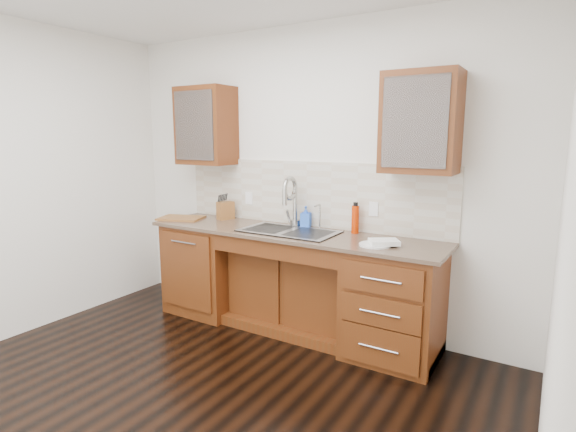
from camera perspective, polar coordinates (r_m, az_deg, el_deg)
The scene contains 24 objects.
ground at distance 3.23m, azimuth -14.15°, elevation -23.57°, with size 4.00×3.50×0.10m, color black.
wall_back at distance 4.17m, azimuth 2.86°, elevation 4.90°, with size 4.00×0.10×2.70m, color silver.
base_cabinet_left at distance 4.58m, azimuth -10.02°, elevation -6.36°, with size 0.70×0.62×0.88m, color #593014.
base_cabinet_center at distance 4.15m, azimuth 0.94°, elevation -9.29°, with size 1.20×0.44×0.70m, color #593014.
base_cabinet_right at distance 3.68m, azimuth 13.33°, elevation -10.67°, with size 0.70×0.62×0.88m, color #593014.
countertop at distance 3.91m, azimuth 0.19°, elevation -2.18°, with size 2.70×0.65×0.03m, color #84705B.
backsplash at distance 4.13m, azimuth 2.44°, elevation 2.83°, with size 2.70×0.02×0.59m, color beige.
sink at distance 3.91m, azimuth 0.08°, elevation -3.22°, with size 0.84×0.46×0.19m, color #9E9EA5.
faucet at distance 4.09m, azimuth 0.90°, elevation 1.42°, with size 0.04×0.04×0.40m, color #999993.
filter_tap at distance 3.99m, azimuth 4.07°, elevation 0.02°, with size 0.02×0.02×0.24m, color #999993.
upper_cabinet_left at distance 4.57m, azimuth -10.35°, elevation 11.17°, with size 0.55×0.34×0.75m, color #593014.
upper_cabinet_right at distance 3.55m, azimuth 16.53°, elevation 11.27°, with size 0.55×0.34×0.75m, color #593014.
outlet_left at distance 4.47m, azimuth -4.97°, elevation 2.27°, with size 0.08×0.01×0.12m, color white.
outlet_right at distance 3.86m, azimuth 10.82°, elevation 0.87°, with size 0.08×0.01×0.12m, color white.
soap_bottle at distance 4.08m, azimuth 2.28°, elevation -0.07°, with size 0.09×0.09×0.19m, color blue.
water_bottle at distance 3.86m, azimuth 8.53°, elevation -0.45°, with size 0.06×0.06×0.24m, color #B32600.
plate at distance 3.47m, azimuth 10.99°, elevation -3.60°, with size 0.24×0.24×0.01m, color white.
dish_towel at distance 3.46m, azimuth 12.10°, elevation -3.24°, with size 0.21×0.16×0.03m, color white.
knife_block at distance 4.51m, azimuth -7.94°, elevation 0.70°, with size 0.10×0.16×0.18m, color #956748.
cutting_board at distance 4.62m, azimuth -13.42°, elevation -0.25°, with size 0.42×0.29×0.02m, color #99612C.
cup_left_a at distance 4.65m, azimuth -11.52°, elevation 10.41°, with size 0.11×0.11×0.09m, color white.
cup_left_b at distance 4.52m, azimuth -9.56°, elevation 10.56°, with size 0.10×0.10×0.10m, color silver.
cup_right_a at distance 3.57m, azimuth 15.38°, elevation 10.46°, with size 0.12×0.12×0.09m, color silver.
cup_right_b at distance 3.53m, azimuth 18.20°, elevation 10.36°, with size 0.10×0.10×0.10m, color white.
Camera 1 is at (1.97, -1.85, 1.73)m, focal length 28.00 mm.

